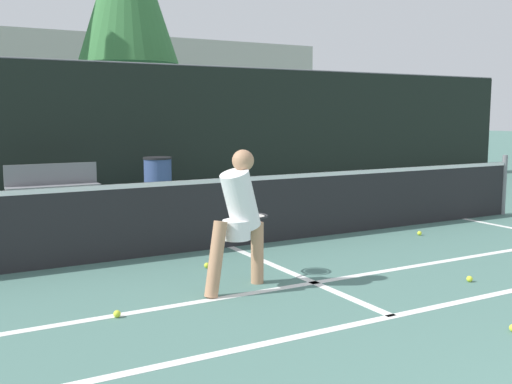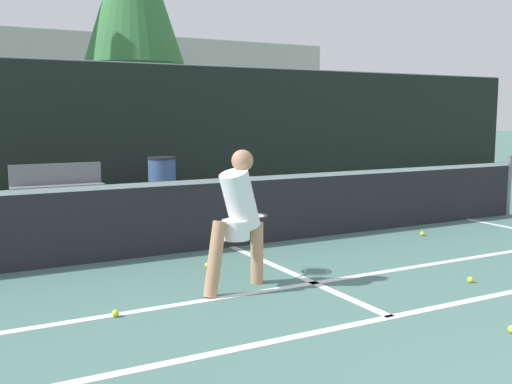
% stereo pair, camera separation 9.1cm
% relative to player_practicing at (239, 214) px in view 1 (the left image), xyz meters
% --- Properties ---
extents(court_baseline_near, '(11.00, 0.10, 0.01)m').
position_rel_player_practicing_xyz_m(court_baseline_near, '(0.79, -1.44, -0.78)').
color(court_baseline_near, white).
rests_on(court_baseline_near, ground).
extents(court_service_line, '(8.25, 0.10, 0.01)m').
position_rel_player_practicing_xyz_m(court_service_line, '(0.79, -0.22, -0.78)').
color(court_service_line, white).
rests_on(court_service_line, ground).
extents(court_center_mark, '(0.10, 3.23, 0.01)m').
position_rel_player_practicing_xyz_m(court_center_mark, '(0.79, 0.17, -0.78)').
color(court_center_mark, white).
rests_on(court_center_mark, ground).
extents(net, '(11.09, 0.09, 1.07)m').
position_rel_player_practicing_xyz_m(net, '(0.79, 1.79, -0.27)').
color(net, slate).
rests_on(net, ground).
extents(fence_back, '(24.00, 0.06, 2.92)m').
position_rel_player_practicing_xyz_m(fence_back, '(0.79, 7.58, 0.67)').
color(fence_back, black).
rests_on(fence_back, ground).
extents(player_practicing, '(1.06, 0.82, 1.45)m').
position_rel_player_practicing_xyz_m(player_practicing, '(0.00, 0.00, 0.00)').
color(player_practicing, tan).
rests_on(player_practicing, ground).
extents(tennis_ball_scattered_0, '(0.07, 0.07, 0.07)m').
position_rel_player_practicing_xyz_m(tennis_ball_scattered_0, '(0.04, 0.91, -0.75)').
color(tennis_ball_scattered_0, '#D1E033').
rests_on(tennis_ball_scattered_0, ground).
extents(tennis_ball_scattered_2, '(0.07, 0.07, 0.07)m').
position_rel_player_practicing_xyz_m(tennis_ball_scattered_2, '(2.28, -1.00, -0.75)').
color(tennis_ball_scattered_2, '#D1E033').
rests_on(tennis_ball_scattered_2, ground).
extents(tennis_ball_scattered_3, '(0.07, 0.07, 0.07)m').
position_rel_player_practicing_xyz_m(tennis_ball_scattered_3, '(-1.37, -0.27, -0.75)').
color(tennis_ball_scattered_3, '#D1E033').
rests_on(tennis_ball_scattered_3, ground).
extents(tennis_ball_scattered_8, '(0.07, 0.07, 0.07)m').
position_rel_player_practicing_xyz_m(tennis_ball_scattered_8, '(3.61, 1.11, -0.75)').
color(tennis_ball_scattered_8, '#D1E033').
rests_on(tennis_ball_scattered_8, ground).
extents(courtside_bench, '(1.70, 0.39, 0.86)m').
position_rel_player_practicing_xyz_m(courtside_bench, '(-0.68, 6.34, -0.31)').
color(courtside_bench, slate).
rests_on(courtside_bench, ground).
extents(trash_bin, '(0.60, 0.60, 0.91)m').
position_rel_player_practicing_xyz_m(trash_bin, '(1.46, 6.47, -0.33)').
color(trash_bin, '#384C7F').
rests_on(trash_bin, ground).
extents(parked_car, '(1.75, 4.41, 1.43)m').
position_rel_player_practicing_xyz_m(parked_car, '(2.33, 11.30, -0.18)').
color(parked_car, '#B7B7BC').
rests_on(parked_car, ground).
extents(building_far, '(36.00, 2.40, 5.96)m').
position_rel_player_practicing_xyz_m(building_far, '(0.79, 27.32, 2.20)').
color(building_far, '#B2ADA3').
rests_on(building_far, ground).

